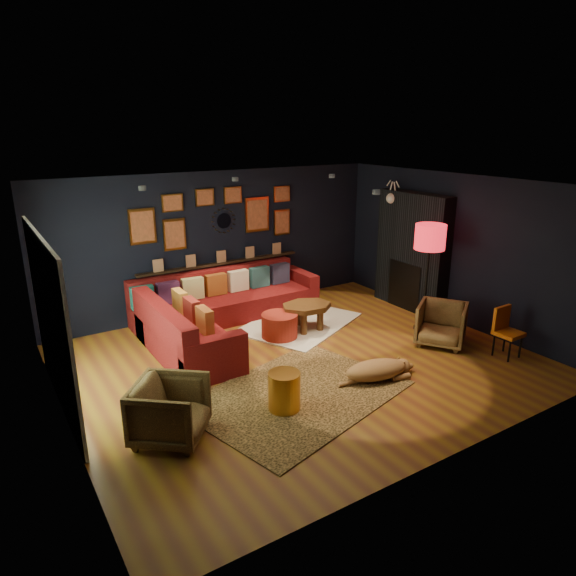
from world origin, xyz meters
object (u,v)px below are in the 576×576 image
sectional (212,313)px  floor_lamp (430,241)px  armchair_left (170,408)px  dog (376,366)px  armchair_right (442,322)px  orange_chair (506,328)px  gold_stool (284,391)px  coffee_table (307,309)px  pouf (279,325)px

sectional → floor_lamp: floor_lamp is taller
armchair_left → dog: size_ratio=0.63×
armchair_left → armchair_right: (4.57, 0.19, -0.01)m
orange_chair → armchair_left: bearing=171.9°
gold_stool → dog: 1.48m
sectional → coffee_table: (1.38, -0.83, 0.06)m
sectional → armchair_left: bearing=-122.6°
armchair_right → gold_stool: size_ratio=1.49×
gold_stool → floor_lamp: (3.42, 0.95, 1.30)m
pouf → floor_lamp: 2.83m
coffee_table → armchair_right: size_ratio=1.30×
sectional → armchair_right: bearing=-40.5°
sectional → armchair_right: size_ratio=4.56×
pouf → armchair_right: armchair_right is taller
pouf → dog: 2.00m
armchair_left → orange_chair: (5.06, -0.61, 0.06)m
coffee_table → floor_lamp: floor_lamp is taller
sectional → dog: bearing=-67.5°
sectional → orange_chair: sectional is taller
sectional → gold_stool: bearing=-96.1°
pouf → dog: pouf is taller
sectional → armchair_left: 3.14m
gold_stool → dog: (1.48, -0.03, -0.04)m
sectional → coffee_table: size_ratio=3.52×
orange_chair → floor_lamp: floor_lamp is taller
gold_stool → armchair_left: bearing=173.4°
pouf → armchair_left: bearing=-144.7°
floor_lamp → coffee_table: bearing=149.4°
floor_lamp → dog: size_ratio=1.50×
sectional → armchair_right: (2.88, -2.46, 0.05)m
gold_stool → floor_lamp: size_ratio=0.27×
coffee_table → gold_stool: bearing=-130.4°
floor_lamp → dog: floor_lamp is taller
coffee_table → pouf: (-0.57, -0.04, -0.16)m
armchair_right → orange_chair: size_ratio=0.97×
gold_stool → floor_lamp: floor_lamp is taller
sectional → orange_chair: 4.69m
pouf → dog: (0.36, -1.97, -0.01)m
orange_chair → pouf: bearing=135.6°
gold_stool → orange_chair: (3.66, -0.45, 0.20)m
coffee_table → floor_lamp: 2.33m
sectional → gold_stool: size_ratio=6.81×
floor_lamp → sectional: bearing=149.2°
sectional → floor_lamp: size_ratio=1.86×
pouf → orange_chair: orange_chair is taller
sectional → pouf: size_ratio=5.72×
pouf → floor_lamp: size_ratio=0.33×
orange_chair → dog: 2.24m
armchair_right → orange_chair: orange_chair is taller
coffee_table → armchair_left: size_ratio=1.26×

